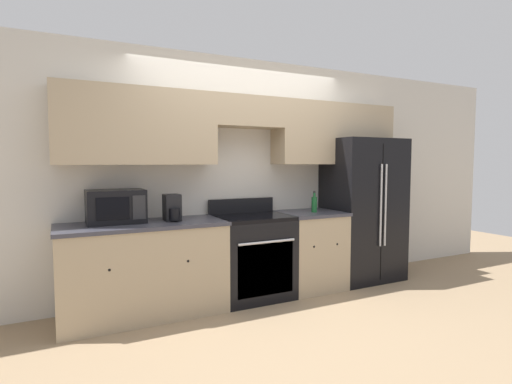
{
  "coord_description": "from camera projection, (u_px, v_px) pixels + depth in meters",
  "views": [
    {
      "loc": [
        -1.89,
        -3.46,
        1.44
      ],
      "look_at": [
        0.0,
        0.31,
        1.13
      ],
      "focal_mm": 28.0,
      "sensor_mm": 36.0,
      "label": 1
    }
  ],
  "objects": [
    {
      "name": "ground_plane",
      "position": [
        270.0,
        305.0,
        4.04
      ],
      "size": [
        12.0,
        12.0,
        0.0
      ],
      "primitive_type": "plane",
      "color": "#937A5B"
    },
    {
      "name": "wall_back",
      "position": [
        245.0,
        157.0,
        4.45
      ],
      "size": [
        8.0,
        0.39,
        2.6
      ],
      "color": "beige",
      "rests_on": "ground_plane"
    },
    {
      "name": "lower_cabinets_left",
      "position": [
        144.0,
        269.0,
        3.75
      ],
      "size": [
        1.53,
        0.64,
        0.88
      ],
      "color": "tan",
      "rests_on": "ground_plane"
    },
    {
      "name": "lower_cabinets_right",
      "position": [
        310.0,
        250.0,
        4.59
      ],
      "size": [
        0.71,
        0.64,
        0.88
      ],
      "color": "tan",
      "rests_on": "ground_plane"
    },
    {
      "name": "oven_range",
      "position": [
        252.0,
        256.0,
        4.26
      ],
      "size": [
        0.78,
        0.65,
        1.04
      ],
      "color": "black",
      "rests_on": "ground_plane"
    },
    {
      "name": "refrigerator",
      "position": [
        361.0,
        209.0,
        4.95
      ],
      "size": [
        0.9,
        0.74,
        1.73
      ],
      "color": "black",
      "rests_on": "ground_plane"
    },
    {
      "name": "microwave",
      "position": [
        116.0,
        206.0,
        3.7
      ],
      "size": [
        0.51,
        0.35,
        0.31
      ],
      "color": "black",
      "rests_on": "lower_cabinets_left"
    },
    {
      "name": "bottle",
      "position": [
        314.0,
        204.0,
        4.51
      ],
      "size": [
        0.06,
        0.06,
        0.24
      ],
      "color": "#195928",
      "rests_on": "lower_cabinets_right"
    },
    {
      "name": "paper_towel_holder",
      "position": [
        172.0,
        208.0,
        3.85
      ],
      "size": [
        0.15,
        0.24,
        0.26
      ],
      "color": "black",
      "rests_on": "lower_cabinets_left"
    }
  ]
}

